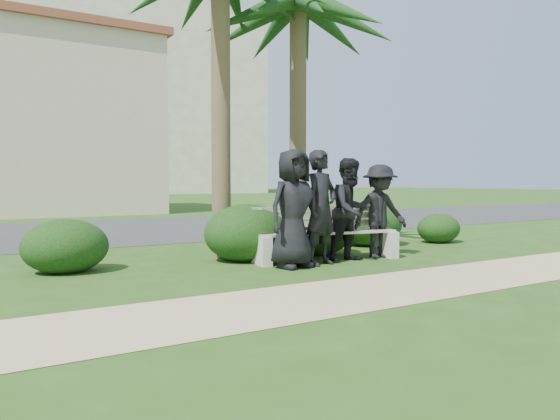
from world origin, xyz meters
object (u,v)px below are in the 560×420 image
Objects in this scene: man_a at (293,209)px; man_d at (380,211)px; palm_right at (298,5)px; park_bench at (325,237)px; man_c at (351,210)px; man_b at (321,208)px.

man_a is 1.83m from man_d.
palm_right reaches higher than man_d.
park_bench is 0.62m from man_c.
man_a is 1.00× the size of man_b.
palm_right is at bearing 112.28° from man_d.
man_c is at bearing -12.43° from man_b.
man_b is at bearing 179.36° from man_c.
park_bench is 1.43× the size of man_a.
man_b is (0.52, 0.00, 0.00)m from man_a.
man_d is 4.26m from palm_right.
man_c is 0.30× the size of palm_right.
park_bench is 0.45× the size of palm_right.
park_bench is 1.52× the size of man_c.
man_b reaches higher than man_a.
man_c is at bearing -167.77° from man_d.
man_c is (0.64, 0.05, -0.06)m from man_b.
man_c reaches higher than park_bench.
park_bench is 1.42× the size of man_b.
man_b is 1.07× the size of man_c.
park_bench is at bearing 172.61° from man_d.
palm_right reaches higher than man_b.
man_a is (-0.88, -0.37, 0.50)m from park_bench.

